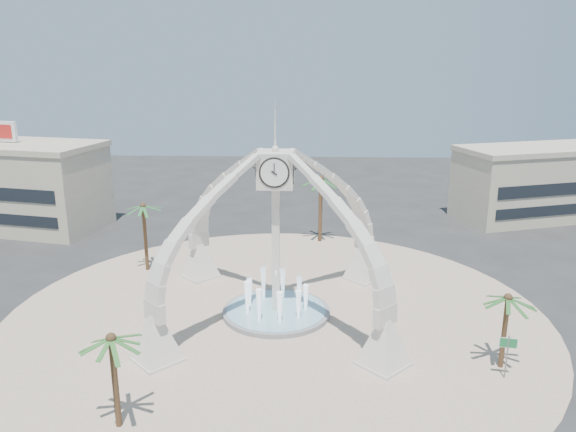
{
  "coord_description": "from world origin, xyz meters",
  "views": [
    {
      "loc": [
        2.43,
        -38.31,
        18.46
      ],
      "look_at": [
        0.8,
        2.0,
        7.11
      ],
      "focal_mm": 35.0,
      "sensor_mm": 36.0,
      "label": 1
    }
  ],
  "objects_px": {
    "palm_south": "(111,340)",
    "fountain": "(276,311)",
    "palm_north": "(321,180)",
    "street_sign": "(508,348)",
    "clock_tower": "(276,232)",
    "palm_west": "(143,207)",
    "palm_east": "(508,299)"
  },
  "relations": [
    {
      "from": "palm_north",
      "to": "fountain",
      "type": "bearing_deg",
      "value": -101.3
    },
    {
      "from": "fountain",
      "to": "street_sign",
      "type": "bearing_deg",
      "value": -29.92
    },
    {
      "from": "palm_north",
      "to": "street_sign",
      "type": "relative_size",
      "value": 2.65
    },
    {
      "from": "palm_east",
      "to": "palm_west",
      "type": "height_order",
      "value": "palm_west"
    },
    {
      "from": "clock_tower",
      "to": "palm_west",
      "type": "distance_m",
      "value": 14.95
    },
    {
      "from": "palm_north",
      "to": "street_sign",
      "type": "height_order",
      "value": "palm_north"
    },
    {
      "from": "clock_tower",
      "to": "palm_north",
      "type": "height_order",
      "value": "clock_tower"
    },
    {
      "from": "palm_west",
      "to": "palm_south",
      "type": "height_order",
      "value": "palm_west"
    },
    {
      "from": "clock_tower",
      "to": "street_sign",
      "type": "relative_size",
      "value": 6.35
    },
    {
      "from": "clock_tower",
      "to": "palm_north",
      "type": "distance_m",
      "value": 17.92
    },
    {
      "from": "fountain",
      "to": "palm_south",
      "type": "bearing_deg",
      "value": -118.54
    },
    {
      "from": "street_sign",
      "to": "clock_tower",
      "type": "bearing_deg",
      "value": 160.22
    },
    {
      "from": "palm_west",
      "to": "clock_tower",
      "type": "bearing_deg",
      "value": -35.32
    },
    {
      "from": "clock_tower",
      "to": "palm_north",
      "type": "bearing_deg",
      "value": 78.7
    },
    {
      "from": "fountain",
      "to": "palm_south",
      "type": "height_order",
      "value": "palm_south"
    },
    {
      "from": "palm_west",
      "to": "street_sign",
      "type": "distance_m",
      "value": 31.49
    },
    {
      "from": "palm_south",
      "to": "fountain",
      "type": "bearing_deg",
      "value": 61.46
    },
    {
      "from": "clock_tower",
      "to": "palm_south",
      "type": "distance_m",
      "value": 15.51
    },
    {
      "from": "palm_east",
      "to": "palm_west",
      "type": "relative_size",
      "value": 0.8
    },
    {
      "from": "fountain",
      "to": "palm_west",
      "type": "xyz_separation_m",
      "value": [
        -12.19,
        8.63,
        5.62
      ]
    },
    {
      "from": "clock_tower",
      "to": "palm_west",
      "type": "height_order",
      "value": "clock_tower"
    },
    {
      "from": "clock_tower",
      "to": "fountain",
      "type": "xyz_separation_m",
      "value": [
        0.0,
        0.0,
        -6.2
      ]
    },
    {
      "from": "fountain",
      "to": "street_sign",
      "type": "distance_m",
      "value": 16.44
    },
    {
      "from": "palm_east",
      "to": "street_sign",
      "type": "distance_m",
      "value": 2.9
    },
    {
      "from": "palm_north",
      "to": "palm_south",
      "type": "xyz_separation_m",
      "value": [
        -10.88,
        -31.13,
        -1.57
      ]
    },
    {
      "from": "clock_tower",
      "to": "palm_west",
      "type": "xyz_separation_m",
      "value": [
        -12.19,
        8.63,
        -0.58
      ]
    },
    {
      "from": "palm_west",
      "to": "palm_north",
      "type": "xyz_separation_m",
      "value": [
        15.7,
        8.94,
        0.67
      ]
    },
    {
      "from": "palm_west",
      "to": "palm_south",
      "type": "relative_size",
      "value": 1.16
    },
    {
      "from": "palm_west",
      "to": "palm_south",
      "type": "xyz_separation_m",
      "value": [
        4.81,
        -22.19,
        -0.9
      ]
    },
    {
      "from": "palm_east",
      "to": "palm_north",
      "type": "bearing_deg",
      "value": 113.88
    },
    {
      "from": "clock_tower",
      "to": "palm_west",
      "type": "relative_size",
      "value": 2.69
    },
    {
      "from": "palm_west",
      "to": "street_sign",
      "type": "relative_size",
      "value": 2.36
    }
  ]
}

